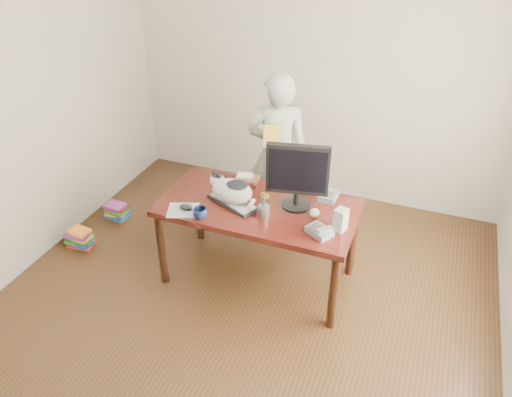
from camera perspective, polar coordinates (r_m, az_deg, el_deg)
The scene contains 18 objects.
room at distance 3.25m, azimuth -3.51°, elevation 2.64°, with size 4.50×4.50×4.50m.
desk at distance 4.18m, azimuth 0.64°, elevation -2.00°, with size 1.60×0.80×0.75m.
keyboard at distance 4.07m, azimuth -2.69°, elevation -0.43°, with size 0.48×0.34×0.03m.
cat at distance 4.01m, azimuth -2.89°, elevation 1.02°, with size 0.43×0.33×0.25m.
monitor at distance 3.87m, azimuth 4.77°, elevation 2.89°, with size 0.49×0.28×0.55m.
pen_cup at distance 3.88m, azimuth 0.91°, elevation -1.30°, with size 0.10×0.10×0.22m.
mousepad at distance 4.02m, azimuth -8.35°, elevation -1.33°, with size 0.30×0.29×0.01m.
mouse at distance 4.02m, azimuth -7.99°, elevation -0.98°, with size 0.13×0.10×0.04m.
coffee_mug at distance 3.90m, azimuth -6.40°, elevation -1.68°, with size 0.11×0.11×0.09m, color #0D1837.
phone at distance 3.73m, azimuth 7.31°, elevation -3.70°, with size 0.23×0.21×0.09m.
speaker at distance 3.76m, azimuth 9.66°, elevation -2.42°, with size 0.11×0.11×0.18m.
baseball at distance 3.91m, azimuth 6.70°, elevation -1.66°, with size 0.07×0.07×0.07m.
book_stack at distance 4.33m, azimuth -1.12°, elevation 2.14°, with size 0.23×0.18×0.08m.
calculator at distance 4.17m, azimuth 8.28°, elevation 0.35°, with size 0.15×0.19×0.06m.
person at distance 4.74m, azimuth 2.48°, elevation 5.14°, with size 0.58×0.38×1.60m, color silver.
held_book at distance 4.48m, azimuth 1.84°, elevation 7.08°, with size 0.17×0.13×0.21m.
book_pile_a at distance 5.07m, azimuth -19.47°, elevation -4.32°, with size 0.27×0.22×0.18m.
book_pile_b at distance 5.41m, azimuth -15.66°, elevation -1.35°, with size 0.26×0.20×0.15m.
Camera 1 is at (1.21, -2.56, 2.95)m, focal length 35.00 mm.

